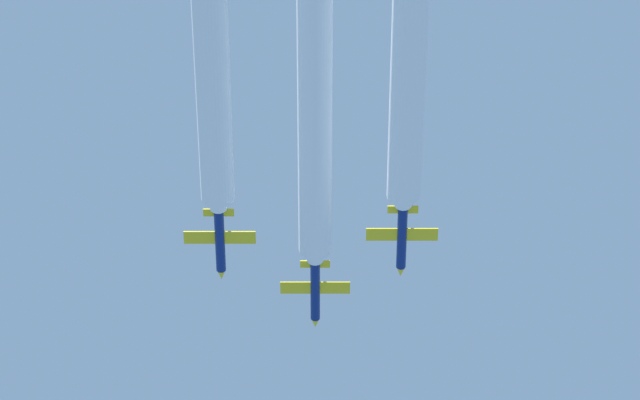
% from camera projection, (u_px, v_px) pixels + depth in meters
% --- Properties ---
extents(jet_lead, '(7.54, 10.98, 2.64)m').
position_uv_depth(jet_lead, '(323.00, 292.00, 242.23)').
color(jet_lead, navy).
extents(jet_left_wingman, '(7.54, 10.98, 2.64)m').
position_uv_depth(jet_left_wingman, '(228.00, 242.00, 234.49)').
color(jet_left_wingman, navy).
extents(jet_right_wingman, '(7.54, 10.98, 2.64)m').
position_uv_depth(jet_right_wingman, '(410.00, 238.00, 234.78)').
color(jet_right_wingman, navy).
extents(smoke_trail_lead, '(3.48, 43.12, 3.48)m').
position_uv_depth(smoke_trail_lead, '(322.00, 110.00, 223.49)').
color(smoke_trail_lead, white).
extents(smoke_trail_left_wingman, '(3.48, 41.05, 3.48)m').
position_uv_depth(smoke_trail_left_wingman, '(219.00, 58.00, 216.48)').
color(smoke_trail_left_wingman, white).
extents(smoke_trail_right_wingman, '(3.48, 36.16, 3.48)m').
position_uv_depth(smoke_trail_right_wingman, '(415.00, 73.00, 218.49)').
color(smoke_trail_right_wingman, white).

